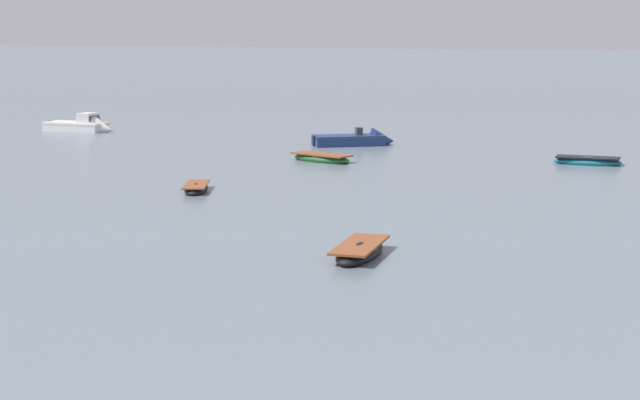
% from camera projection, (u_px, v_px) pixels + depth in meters
% --- Properties ---
extents(rowboat_moored_0, '(4.80, 2.54, 0.72)m').
position_uv_depth(rowboat_moored_0, '(322.00, 158.00, 68.40)').
color(rowboat_moored_0, '#23602D').
rests_on(rowboat_moored_0, ground).
extents(rowboat_moored_3, '(4.52, 1.94, 0.69)m').
position_uv_depth(rowboat_moored_3, '(588.00, 161.00, 66.94)').
color(rowboat_moored_3, '#197084').
rests_on(rowboat_moored_3, ground).
extents(motorboat_moored_3, '(6.22, 5.55, 2.14)m').
position_uv_depth(motorboat_moored_3, '(360.00, 141.00, 77.78)').
color(motorboat_moored_3, navy).
rests_on(motorboat_moored_3, ground).
extents(motorboat_moored_5, '(6.45, 2.71, 2.38)m').
position_uv_depth(motorboat_moored_5, '(85.00, 127.00, 87.94)').
color(motorboat_moored_5, white).
rests_on(motorboat_moored_5, ground).
extents(rowboat_moored_5, '(2.18, 4.60, 0.70)m').
position_uv_depth(rowboat_moored_5, '(360.00, 251.00, 40.10)').
color(rowboat_moored_5, black).
rests_on(rowboat_moored_5, ground).
extents(rowboat_moored_7, '(2.67, 3.74, 0.56)m').
position_uv_depth(rowboat_moored_7, '(196.00, 188.00, 55.98)').
color(rowboat_moored_7, black).
rests_on(rowboat_moored_7, ground).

